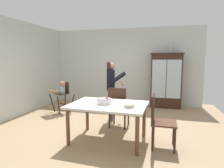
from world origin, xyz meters
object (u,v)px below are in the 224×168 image
Objects in this scene: ceramic_vase at (170,49)px; adult_person at (111,84)px; dining_table at (108,108)px; china_cabinet at (166,80)px; serving_bowl at (129,106)px; dining_chair_right_end at (158,118)px; high_chair_with_toddler at (62,91)px; birthday_cake at (104,101)px; dining_chair_far_side at (118,105)px.

adult_person is at bearing -129.75° from ceramic_vase.
adult_person reaches higher than dining_table.
china_cabinet reaches higher than serving_bowl.
serving_bowl is at bearing -103.77° from ceramic_vase.
dining_chair_right_end is at bearing -94.99° from ceramic_vase.
ceramic_vase reaches higher than serving_bowl.
high_chair_with_toddler is at bearing -155.27° from china_cabinet.
dining_chair_right_end reaches higher than high_chair_with_toddler.
high_chair_with_toddler reaches higher than serving_bowl.
serving_bowl is (0.71, -1.42, -0.20)m from adult_person.
adult_person is 5.47× the size of birthday_cake.
china_cabinet reaches higher than dining_table.
dining_chair_far_side is (0.10, 0.75, -0.24)m from birthday_cake.
dining_table is (0.27, -1.25, -0.32)m from adult_person.
high_chair_with_toddler is 2.53m from dining_table.
ceramic_vase is 3.53m from dining_table.
high_chair_with_toddler is 3.34m from dining_chair_right_end.
high_chair_with_toddler is 0.63× the size of dining_table.
high_chair_with_toddler is 0.99× the size of dining_chair_right_end.
dining_table is at bearing 158.73° from serving_bowl.
china_cabinet reaches higher than high_chair_with_toddler.
ceramic_vase reaches higher than birthday_cake.
adult_person reaches higher than dining_chair_right_end.
china_cabinet reaches higher than birthday_cake.
dining_chair_far_side is 1.21m from dining_chair_right_end.
china_cabinet is 3.30m from birthday_cake.
high_chair_with_toddler is 0.99× the size of dining_chair_far_side.
dining_chair_right_end is at bearing -93.47° from china_cabinet.
birthday_cake is 1.56× the size of serving_bowl.
dining_chair_far_side is (-1.11, -2.31, -0.36)m from china_cabinet.
birthday_cake is (-1.30, -3.07, -1.14)m from ceramic_vase.
adult_person is at bearing 102.18° from dining_table.
high_chair_with_toddler is at bearing -21.73° from dining_chair_far_side.
dining_chair_far_side is at bearing 114.06° from serving_bowl.
adult_person is 1.83m from dining_chair_right_end.
dining_chair_far_side is (0.30, -0.52, -0.41)m from adult_person.
dining_chair_far_side reaches higher than serving_bowl.
birthday_cake is (0.20, -1.27, -0.17)m from adult_person.
dining_chair_right_end is at bearing 3.68° from high_chair_with_toddler.
dining_table is at bearing -110.52° from china_cabinet.
adult_person is (1.65, -0.38, 0.31)m from high_chair_with_toddler.
china_cabinet is 1.02m from ceramic_vase.
adult_person is at bearing 43.58° from dining_chair_right_end.
dining_chair_right_end is (0.92, -0.78, 0.00)m from dining_chair_far_side.
china_cabinet is at bearing -112.62° from dining_chair_far_side.
adult_person reaches higher than high_chair_with_toddler.
ceramic_vase is at bearing 58.19° from high_chair_with_toddler.
serving_bowl reaches higher than dining_table.
ceramic_vase is 2.53m from adult_person.
adult_person is at bearing 98.81° from birthday_cake.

